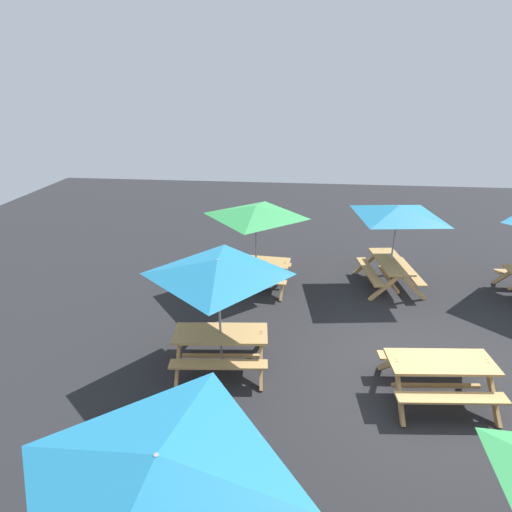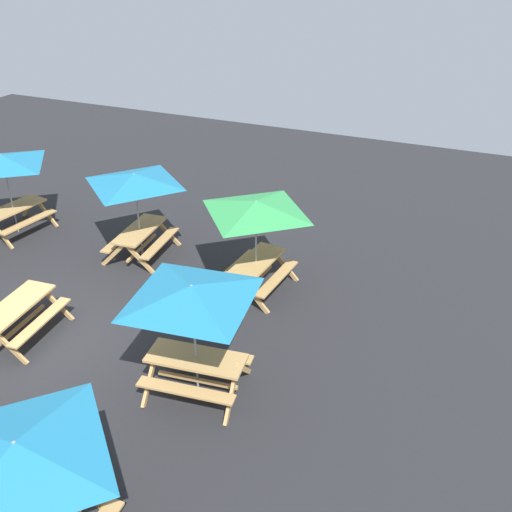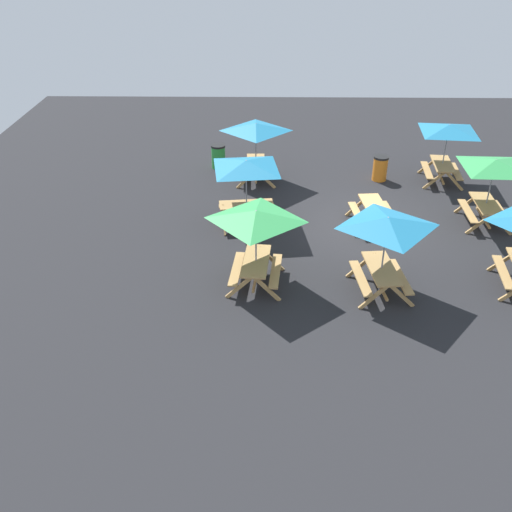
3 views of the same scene
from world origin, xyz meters
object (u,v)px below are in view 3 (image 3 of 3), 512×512
Objects in this scene: picnic_table_2 at (494,169)px; picnic_table_7 at (387,228)px; picnic_table_6 at (374,210)px; trash_bin_green at (218,156)px; trash_bin_orange at (380,168)px; picnic_table_3 at (448,133)px; picnic_table_5 at (246,169)px; picnic_table_1 at (256,131)px; picnic_table_0 at (256,221)px.

picnic_table_2 is 5.91m from picnic_table_7.
trash_bin_green is (-5.09, -5.56, -0.07)m from picnic_table_6.
trash_bin_orange and trash_bin_green have the same top height.
picnic_table_2 is at bearing 13.67° from picnic_table_3.
picnic_table_5 is 1.47× the size of picnic_table_6.
picnic_table_6 is at bearing -7.36° from picnic_table_5.
trash_bin_orange is 1.00× the size of trash_bin_green.
picnic_table_2 is 1.21× the size of picnic_table_7.
trash_bin_orange is at bearing 89.73° from picnic_table_1.
picnic_table_2 reaches higher than picnic_table_6.
trash_bin_orange is at bearing 162.28° from picnic_table_6.
trash_bin_orange is (-3.70, -2.88, -1.49)m from picnic_table_2.
picnic_table_5 reaches higher than picnic_table_6.
picnic_table_2 is at bearing -5.83° from picnic_table_5.
picnic_table_6 is 1.95× the size of trash_bin_orange.
picnic_table_7 is (7.72, -3.70, 0.00)m from picnic_table_3.
picnic_table_6 is 4.00m from trash_bin_orange.
picnic_table_2 is 1.48× the size of picnic_table_6.
picnic_table_3 is (0.02, 7.25, 0.00)m from picnic_table_1.
picnic_table_5 is 5.45m from trash_bin_green.
picnic_table_6 is 0.82× the size of picnic_table_7.
picnic_table_3 is (-3.57, -0.51, 0.00)m from picnic_table_2.
picnic_table_1 is 5.10m from trash_bin_orange.
picnic_table_5 reaches higher than trash_bin_green.
picnic_table_3 is at bearing 81.55° from trash_bin_green.
picnic_table_7 is at bearing -9.61° from trash_bin_orange.
picnic_table_5 is 2.86× the size of trash_bin_orange.
trash_bin_orange is (-0.13, -2.37, -1.49)m from picnic_table_3.
picnic_table_2 is 8.01m from picnic_table_5.
trash_bin_orange is (-3.90, 0.88, -0.07)m from picnic_table_6.
picnic_table_0 and picnic_table_5 have the same top height.
picnic_table_6 is (0.20, -3.76, -1.43)m from picnic_table_2.
trash_bin_green is (-4.88, -9.32, -1.49)m from picnic_table_2.
picnic_table_2 is 1.01× the size of picnic_table_5.
picnic_table_6 is (3.80, 3.99, -1.43)m from picnic_table_1.
picnic_table_6 is at bearing -84.31° from picnic_table_2.
trash_bin_orange is (-7.85, 1.33, -1.49)m from picnic_table_7.
picnic_table_0 and picnic_table_2 have the same top height.
picnic_table_3 is 1.21× the size of picnic_table_7.
picnic_table_5 is (0.19, -8.01, 0.00)m from picnic_table_2.
trash_bin_green is (-8.70, -1.69, -1.49)m from picnic_table_0.
picnic_table_7 is at bearing 89.38° from picnic_table_0.
picnic_table_7 reaches higher than trash_bin_green.
trash_bin_green is at bearing -130.88° from picnic_table_1.
picnic_table_3 is 8.56m from picnic_table_7.
picnic_table_1 is at bearing -84.59° from picnic_table_3.
picnic_table_2 is 2.88× the size of trash_bin_green.
picnic_table_0 is at bearing 10.98° from trash_bin_green.
picnic_table_1 is (-7.41, -0.12, 0.00)m from picnic_table_0.
picnic_table_5 is at bearing -57.74° from picnic_table_3.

